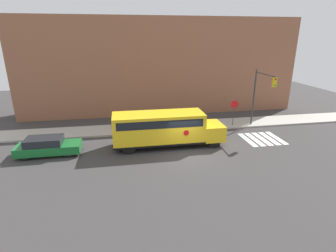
{
  "coord_description": "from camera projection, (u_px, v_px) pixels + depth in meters",
  "views": [
    {
      "loc": [
        -4.61,
        -18.1,
        8.74
      ],
      "look_at": [
        -0.97,
        2.47,
        1.57
      ],
      "focal_mm": 28.0,
      "sensor_mm": 36.0,
      "label": 1
    }
  ],
  "objects": [
    {
      "name": "ground_plane",
      "position": [
        186.0,
        154.0,
        20.45
      ],
      "size": [
        60.0,
        60.0,
        0.0
      ],
      "primitive_type": "plane",
      "color": "#3A3838"
    },
    {
      "name": "traffic_light",
      "position": [
        260.0,
        91.0,
        24.88
      ],
      "size": [
        0.28,
        3.5,
        5.71
      ],
      "color": "#38383A",
      "rests_on": "ground"
    },
    {
      "name": "parked_car",
      "position": [
        48.0,
        146.0,
        20.18
      ],
      "size": [
        4.75,
        1.78,
        1.43
      ],
      "color": "#196B2D",
      "rests_on": "ground"
    },
    {
      "name": "sidewalk_strip",
      "position": [
        171.0,
        127.0,
        26.48
      ],
      "size": [
        44.0,
        3.0,
        0.15
      ],
      "color": "#B2ADA3",
      "rests_on": "ground"
    },
    {
      "name": "stop_sign",
      "position": [
        234.0,
        109.0,
        26.17
      ],
      "size": [
        0.78,
        0.1,
        2.72
      ],
      "color": "#38383A",
      "rests_on": "ground"
    },
    {
      "name": "crosswalk_stripes",
      "position": [
        262.0,
        139.0,
        23.55
      ],
      "size": [
        3.3,
        3.2,
        0.01
      ],
      "color": "white",
      "rests_on": "ground"
    },
    {
      "name": "building_backdrop",
      "position": [
        161.0,
        66.0,
        30.8
      ],
      "size": [
        32.0,
        4.0,
        10.82
      ],
      "color": "#935B42",
      "rests_on": "ground"
    },
    {
      "name": "school_bus",
      "position": [
        164.0,
        127.0,
        21.51
      ],
      "size": [
        9.12,
        2.57,
        2.85
      ],
      "color": "yellow",
      "rests_on": "ground"
    }
  ]
}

